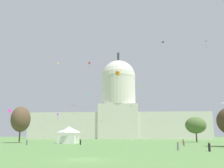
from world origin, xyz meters
The scene contains 24 objects.
ground_plane centered at (0.00, 0.00, 0.00)m, with size 800.00×800.00×0.00m, color #567F42.
capitol_building centered at (-3.00, 168.01, 20.72)m, with size 137.20×27.37×69.78m.
event_tent centered at (-15.82, 57.24, 2.95)m, with size 6.59×6.66×5.85m.
tree_east_mid centered at (32.88, 76.70, 6.90)m, with size 8.75×7.28×10.35m.
tree_west_far centered at (-36.36, 64.07, 8.88)m, with size 8.15×9.37×13.77m.
person_grey_edge_east centered at (14.65, 19.19, 0.76)m, with size 0.44×0.44×1.65m.
person_denim_front_center centered at (-24.98, 43.57, 0.75)m, with size 0.47×0.47×1.62m.
person_grey_near_tree_west centered at (19.73, 38.00, 0.72)m, with size 0.45×0.45×1.54m.
person_black_deep_crowd centered at (-9.34, 45.85, 0.79)m, with size 0.45×0.45×1.71m.
person_red_back_center centered at (21.10, 45.71, 0.83)m, with size 0.37×0.37×1.77m.
person_black_mid_center centered at (19.57, 16.16, 0.76)m, with size 0.51×0.51×1.67m.
kite_black_mid centered at (16.23, 42.17, 30.11)m, with size 0.94×1.36×0.23m.
kite_yellow_high centered at (-33.69, 101.38, 41.92)m, with size 0.35×0.60×2.60m.
kite_turquoise_mid centered at (-19.22, 120.33, 27.90)m, with size 0.88×1.20×1.19m.
kite_gold_low centered at (6.50, 57.94, 12.42)m, with size 1.62×1.82×3.24m.
kite_magenta_low centered at (-32.25, 46.03, 10.40)m, with size 0.97×0.93×1.18m.
kite_lime_high centered at (12.51, 141.92, 36.42)m, with size 1.08×1.07×1.03m.
kite_pink_low centered at (-13.90, 54.38, 12.43)m, with size 1.60×0.83×3.82m.
kite_violet_low centered at (-29.23, 89.36, 12.48)m, with size 0.92×0.64×3.52m.
kite_blue_high centered at (35.85, 65.77, 38.92)m, with size 1.84×1.64×3.07m.
kite_white_low centered at (38.01, 57.45, 12.93)m, with size 1.61×0.85×4.16m.
kite_green_low centered at (-12.84, 135.30, 11.41)m, with size 1.76×1.35×0.27m.
kite_orange_mid centered at (2.30, 38.91, 20.23)m, with size 1.32×1.34×3.16m.
kite_red_high centered at (-15.55, 97.44, 40.62)m, with size 0.96×1.00×3.94m.
Camera 1 is at (5.45, -30.91, 2.86)m, focal length 40.34 mm.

